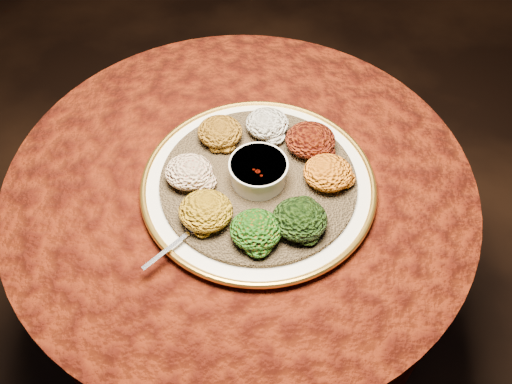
# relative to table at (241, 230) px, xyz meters

# --- Properties ---
(table) EXTENTS (0.96, 0.96, 0.73)m
(table) POSITION_rel_table_xyz_m (0.00, 0.00, 0.00)
(table) COLOR black
(table) RESTS_ON ground
(platter) EXTENTS (0.52, 0.52, 0.02)m
(platter) POSITION_rel_table_xyz_m (0.04, -0.02, 0.19)
(platter) COLOR white
(platter) RESTS_ON table
(injera) EXTENTS (0.42, 0.42, 0.01)m
(injera) POSITION_rel_table_xyz_m (0.04, -0.02, 0.20)
(injera) COLOR brown
(injera) RESTS_ON platter
(stew_bowl) EXTENTS (0.11, 0.11, 0.05)m
(stew_bowl) POSITION_rel_table_xyz_m (0.04, -0.02, 0.24)
(stew_bowl) COLOR silver
(stew_bowl) RESTS_ON injera
(spoon) EXTENTS (0.10, 0.11, 0.01)m
(spoon) POSITION_rel_table_xyz_m (-0.07, -0.15, 0.21)
(spoon) COLOR silver
(spoon) RESTS_ON injera
(portion_ayib) EXTENTS (0.09, 0.09, 0.04)m
(portion_ayib) POSITION_rel_table_xyz_m (0.04, 0.12, 0.23)
(portion_ayib) COLOR silver
(portion_ayib) RESTS_ON injera
(portion_kitfo) EXTENTS (0.10, 0.10, 0.05)m
(portion_kitfo) POSITION_rel_table_xyz_m (0.14, 0.08, 0.23)
(portion_kitfo) COLOR black
(portion_kitfo) RESTS_ON injera
(portion_tikil) EXTENTS (0.10, 0.09, 0.05)m
(portion_tikil) POSITION_rel_table_xyz_m (0.17, -0.00, 0.23)
(portion_tikil) COLOR #B66C0F
(portion_tikil) RESTS_ON injera
(portion_gomen) EXTENTS (0.10, 0.10, 0.05)m
(portion_gomen) POSITION_rel_table_xyz_m (0.13, -0.12, 0.23)
(portion_gomen) COLOR black
(portion_gomen) RESTS_ON injera
(portion_mixveg) EXTENTS (0.10, 0.09, 0.05)m
(portion_mixveg) POSITION_rel_table_xyz_m (0.05, -0.15, 0.23)
(portion_mixveg) COLOR #AC3F0B
(portion_mixveg) RESTS_ON injera
(portion_kik) EXTENTS (0.10, 0.10, 0.05)m
(portion_kik) POSITION_rel_table_xyz_m (-0.05, -0.12, 0.23)
(portion_kik) COLOR #9D710D
(portion_kik) RESTS_ON injera
(portion_timatim) EXTENTS (0.09, 0.09, 0.05)m
(portion_timatim) POSITION_rel_table_xyz_m (-0.09, -0.03, 0.23)
(portion_timatim) COLOR #8B0808
(portion_timatim) RESTS_ON injera
(portion_shiro) EXTENTS (0.09, 0.09, 0.04)m
(portion_shiro) POSITION_rel_table_xyz_m (-0.05, 0.08, 0.23)
(portion_shiro) COLOR #855210
(portion_shiro) RESTS_ON injera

